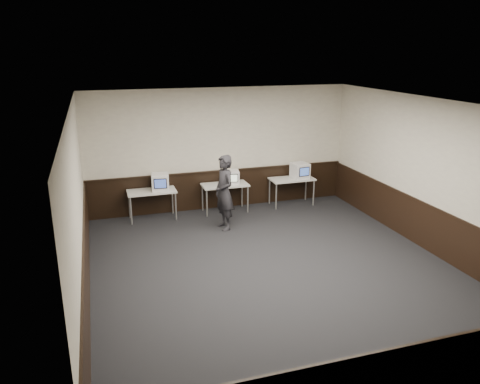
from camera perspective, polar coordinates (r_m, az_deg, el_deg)
name	(u,v)px	position (r m, az deg, el deg)	size (l,w,h in m)	color
floor	(275,270)	(9.29, 4.27, -9.50)	(8.00, 8.00, 0.00)	black
ceiling	(279,105)	(8.36, 4.76, 10.49)	(8.00, 8.00, 0.00)	white
back_wall	(220,149)	(12.37, -2.40, 5.24)	(7.00, 7.00, 0.00)	silver
front_wall	(415,298)	(5.48, 20.52, -12.02)	(7.00, 7.00, 0.00)	silver
left_wall	(78,211)	(8.12, -19.13, -2.24)	(8.00, 8.00, 0.00)	silver
right_wall	(434,177)	(10.47, 22.59, 1.67)	(8.00, 8.00, 0.00)	silver
wainscot_back	(221,189)	(12.63, -2.31, 0.34)	(6.98, 0.04, 1.00)	black
wainscot_front	(403,382)	(6.09, 19.24, -21.04)	(6.98, 0.04, 1.00)	black
wainscot_left	(86,272)	(8.53, -18.26, -9.21)	(0.04, 7.98, 1.00)	black
wainscot_right	(427,227)	(10.78, 21.84, -3.97)	(0.04, 7.98, 1.00)	black
wainscot_rail	(221,171)	(12.47, -2.32, 2.60)	(6.98, 0.06, 0.04)	black
desk_left	(152,193)	(11.88, -10.71, -0.15)	(1.20, 0.60, 0.75)	silver
desk_center	(225,187)	(12.22, -1.85, 0.64)	(1.20, 0.60, 0.75)	silver
desk_right	(292,181)	(12.84, 6.34, 1.37)	(1.20, 0.60, 0.75)	silver
emac_left	(160,182)	(11.80, -9.69, 1.21)	(0.48, 0.50, 0.42)	white
emac_center	(232,177)	(12.21, -0.97, 1.84)	(0.42, 0.43, 0.35)	white
emac_right	(300,171)	(12.82, 7.33, 2.61)	(0.47, 0.49, 0.42)	white
person	(224,193)	(11.00, -1.93, -0.07)	(0.66, 0.43, 1.80)	#232227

